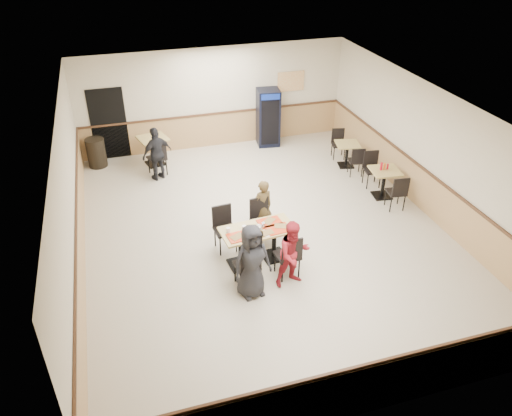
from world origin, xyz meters
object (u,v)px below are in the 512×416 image
object	(u,v)px
lone_diner	(157,154)
back_table	(154,147)
side_table_near	(384,179)
diner_woman_left	(252,261)
diner_man_opposite	(262,208)
side_table_far	(347,151)
diner_woman_right	(293,254)
trash_bin	(96,153)
main_table	(258,240)
pepsi_cooler	(268,118)

from	to	relation	value
lone_diner	back_table	size ratio (longest dim) A/B	1.60
side_table_near	diner_woman_left	bearing A→B (deg)	-148.44
diner_man_opposite	lone_diner	distance (m)	3.84
side_table_near	side_table_far	bearing A→B (deg)	94.04
side_table_near	back_table	xyz separation A→B (m)	(-5.34, 3.55, 0.05)
side_table_near	diner_woman_right	bearing A→B (deg)	-143.23
back_table	diner_woman_right	bearing A→B (deg)	-72.26
diner_man_opposite	trash_bin	xyz separation A→B (m)	(-3.48, 4.61, -0.26)
diner_woman_left	lone_diner	bearing A→B (deg)	91.29
diner_man_opposite	lone_diner	xyz separation A→B (m)	(-1.90, 3.33, 0.07)
diner_woman_left	diner_woman_right	size ratio (longest dim) A/B	1.09
diner_woman_left	main_table	bearing A→B (deg)	56.56
main_table	diner_woman_right	xyz separation A→B (m)	(0.45, -0.88, 0.17)
diner_man_opposite	trash_bin	size ratio (longest dim) A/B	1.63
back_table	diner_man_opposite	bearing A→B (deg)	-65.99
diner_woman_right	trash_bin	xyz separation A→B (m)	(-3.53, 6.44, -0.29)
side_table_near	diner_man_opposite	bearing A→B (deg)	-168.39
diner_woman_left	lone_diner	size ratio (longest dim) A/B	1.04
diner_woman_left	side_table_near	bearing A→B (deg)	21.07
diner_woman_left	side_table_near	distance (m)	5.00
side_table_near	pepsi_cooler	world-z (taller)	pepsi_cooler
lone_diner	back_table	bearing A→B (deg)	-115.02
side_table_far	diner_woman_left	bearing A→B (deg)	-132.72
diner_man_opposite	back_table	distance (m)	4.66
diner_woman_left	trash_bin	distance (m)	7.05
side_table_near	back_table	size ratio (longest dim) A/B	0.85
diner_man_opposite	side_table_far	world-z (taller)	diner_man_opposite
main_table	back_table	world-z (taller)	back_table
diner_woman_left	diner_woman_right	distance (m)	0.86
main_table	pepsi_cooler	size ratio (longest dim) A/B	0.90
back_table	diner_woman_left	bearing A→B (deg)	-79.96
diner_woman_right	lone_diner	world-z (taller)	lone_diner
side_table_near	trash_bin	bearing A→B (deg)	150.61
pepsi_cooler	diner_woman_left	bearing A→B (deg)	-103.38
side_table_far	main_table	bearing A→B (deg)	-136.64
trash_bin	diner_woman_right	bearing A→B (deg)	-61.26
diner_woman_right	back_table	xyz separation A→B (m)	(-1.95, 6.09, -0.16)
lone_diner	back_table	xyz separation A→B (m)	(0.00, 0.93, -0.20)
diner_man_opposite	side_table_far	xyz separation A→B (m)	(3.32, 2.56, -0.22)
main_table	side_table_near	distance (m)	4.19
side_table_far	side_table_near	bearing A→B (deg)	-85.96
lone_diner	side_table_far	bearing A→B (deg)	146.54
main_table	diner_woman_left	bearing A→B (deg)	-117.90
diner_woman_right	side_table_near	bearing A→B (deg)	27.45
side_table_near	back_table	world-z (taller)	back_table
side_table_far	diner_woman_right	bearing A→B (deg)	-126.65
side_table_far	back_table	size ratio (longest dim) A/B	0.83
lone_diner	trash_bin	world-z (taller)	lone_diner
side_table_near	side_table_far	size ratio (longest dim) A/B	1.02
diner_woman_left	pepsi_cooler	bearing A→B (deg)	59.03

